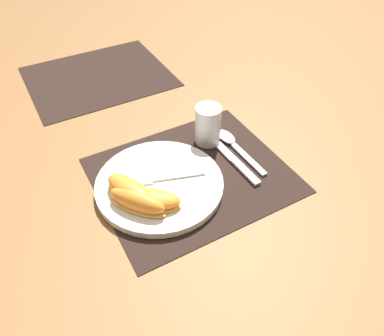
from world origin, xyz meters
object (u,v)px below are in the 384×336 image
at_px(plate, 159,184).
at_px(juice_glass, 208,127).
at_px(citrus_wedge_1, 137,201).
at_px(knife, 230,156).
at_px(citrus_wedge_0, 131,192).
at_px(spoon, 232,142).
at_px(citrus_wedge_2, 152,200).
at_px(fork, 156,179).

xyz_separation_m(plate, juice_glass, (0.17, 0.09, 0.04)).
bearing_deg(plate, citrus_wedge_1, -146.83).
height_order(juice_glass, knife, juice_glass).
xyz_separation_m(juice_glass, citrus_wedge_0, (-0.24, -0.10, -0.01)).
xyz_separation_m(plate, knife, (0.19, 0.01, -0.01)).
bearing_deg(knife, citrus_wedge_1, -168.32).
bearing_deg(knife, citrus_wedge_0, -174.43).
xyz_separation_m(spoon, citrus_wedge_2, (-0.26, -0.10, 0.03)).
distance_m(spoon, citrus_wedge_1, 0.30).
bearing_deg(spoon, knife, -129.59).
bearing_deg(citrus_wedge_1, fork, 39.66).
bearing_deg(spoon, citrus_wedge_2, -159.53).
xyz_separation_m(spoon, fork, (-0.22, -0.04, 0.01)).
distance_m(knife, spoon, 0.05).
distance_m(knife, citrus_wedge_0, 0.26).
height_order(plate, citrus_wedge_2, citrus_wedge_2).
bearing_deg(plate, juice_glass, 26.51).
bearing_deg(citrus_wedge_0, fork, 21.32).
distance_m(plate, fork, 0.01).
height_order(knife, citrus_wedge_2, citrus_wedge_2).
bearing_deg(plate, citrus_wedge_0, -166.41).
bearing_deg(spoon, citrus_wedge_1, -162.51).
xyz_separation_m(knife, citrus_wedge_0, (-0.26, -0.03, 0.03)).
xyz_separation_m(juice_glass, knife, (0.01, -0.08, -0.04)).
bearing_deg(juice_glass, citrus_wedge_2, -147.21).
distance_m(spoon, citrus_wedge_0, 0.30).
relative_size(knife, citrus_wedge_1, 1.83).
relative_size(spoon, citrus_wedge_0, 1.29).
height_order(plate, fork, fork).
distance_m(plate, citrus_wedge_2, 0.07).
height_order(juice_glass, spoon, juice_glass).
bearing_deg(citrus_wedge_1, citrus_wedge_0, 92.73).
relative_size(knife, fork, 1.25).
distance_m(fork, citrus_wedge_2, 0.07).
xyz_separation_m(spoon, citrus_wedge_1, (-0.29, -0.09, 0.03)).
xyz_separation_m(plate, spoon, (0.22, 0.05, -0.00)).
bearing_deg(plate, fork, 112.93).
relative_size(citrus_wedge_1, citrus_wedge_2, 0.98).
distance_m(fork, citrus_wedge_0, 0.07).
xyz_separation_m(fork, citrus_wedge_2, (-0.04, -0.06, 0.01)).
xyz_separation_m(knife, citrus_wedge_1, (-0.26, -0.05, 0.03)).
bearing_deg(citrus_wedge_2, juice_glass, 32.79).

